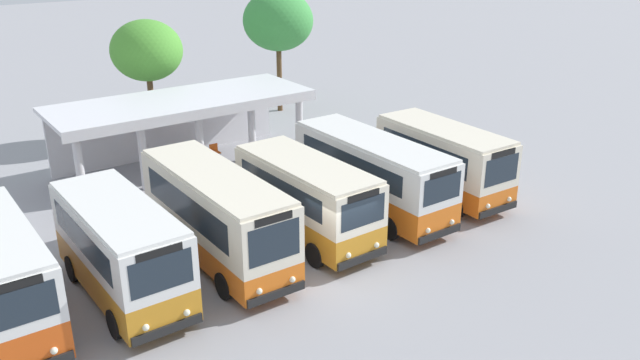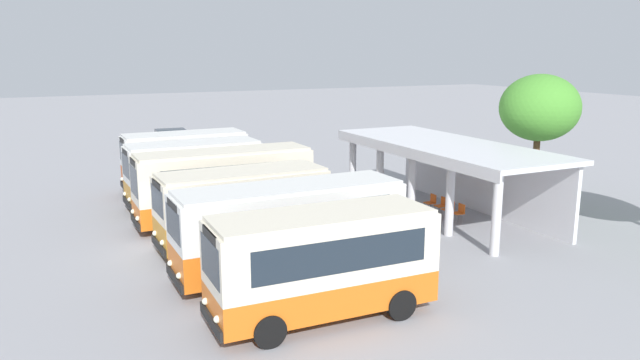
% 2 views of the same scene
% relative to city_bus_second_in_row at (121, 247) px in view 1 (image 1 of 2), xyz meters
% --- Properties ---
extents(ground_plane, '(180.00, 180.00, 0.00)m').
position_rel_city_bus_second_in_row_xyz_m(ground_plane, '(6.49, -2.73, -1.76)').
color(ground_plane, '#939399').
extents(city_bus_second_in_row, '(2.45, 6.58, 3.19)m').
position_rel_city_bus_second_in_row_xyz_m(city_bus_second_in_row, '(0.00, 0.00, 0.00)').
color(city_bus_second_in_row, black).
rests_on(city_bus_second_in_row, ground).
extents(city_bus_middle_cream, '(2.30, 7.81, 3.29)m').
position_rel_city_bus_second_in_row_xyz_m(city_bus_middle_cream, '(3.53, 0.46, 0.05)').
color(city_bus_middle_cream, black).
rests_on(city_bus_middle_cream, ground).
extents(city_bus_fourth_amber, '(2.50, 6.66, 3.05)m').
position_rel_city_bus_second_in_row_xyz_m(city_bus_fourth_amber, '(7.07, 0.12, -0.07)').
color(city_bus_fourth_amber, black).
rests_on(city_bus_fourth_amber, ground).
extents(city_bus_fifth_blue, '(2.37, 7.96, 3.14)m').
position_rel_city_bus_second_in_row_xyz_m(city_bus_fifth_blue, '(10.60, 0.60, -0.02)').
color(city_bus_fifth_blue, black).
rests_on(city_bus_fifth_blue, ground).
extents(city_bus_far_end_green, '(2.46, 6.56, 3.12)m').
position_rel_city_bus_second_in_row_xyz_m(city_bus_far_end_green, '(14.13, 0.09, -0.03)').
color(city_bus_far_end_green, black).
rests_on(city_bus_far_end_green, ground).
extents(terminal_canopy, '(12.32, 4.66, 3.40)m').
position_rel_city_bus_second_in_row_xyz_m(terminal_canopy, '(6.64, 10.54, 0.77)').
color(terminal_canopy, silver).
rests_on(terminal_canopy, ground).
extents(waiting_chair_end_by_column, '(0.45, 0.45, 0.86)m').
position_rel_city_bus_second_in_row_xyz_m(waiting_chair_end_by_column, '(6.04, 9.84, -1.24)').
color(waiting_chair_end_by_column, slate).
rests_on(waiting_chair_end_by_column, ground).
extents(waiting_chair_second_from_end, '(0.45, 0.45, 0.86)m').
position_rel_city_bus_second_in_row_xyz_m(waiting_chair_second_from_end, '(6.73, 9.94, -1.24)').
color(waiting_chair_second_from_end, slate).
rests_on(waiting_chair_second_from_end, ground).
extents(waiting_chair_middle_seat, '(0.45, 0.45, 0.86)m').
position_rel_city_bus_second_in_row_xyz_m(waiting_chair_middle_seat, '(7.41, 9.82, -1.24)').
color(waiting_chair_middle_seat, slate).
rests_on(waiting_chair_middle_seat, ground).
extents(waiting_chair_fourth_seat, '(0.45, 0.45, 0.86)m').
position_rel_city_bus_second_in_row_xyz_m(waiting_chair_fourth_seat, '(8.10, 9.86, -1.24)').
color(waiting_chair_fourth_seat, slate).
rests_on(waiting_chair_fourth_seat, ground).
extents(roadside_tree_behind_canopy, '(3.80, 3.80, 6.46)m').
position_rel_city_bus_second_in_row_xyz_m(roadside_tree_behind_canopy, '(7.10, 15.24, 3.05)').
color(roadside_tree_behind_canopy, brown).
rests_on(roadside_tree_behind_canopy, ground).
extents(roadside_tree_east_of_canopy, '(4.28, 4.28, 7.44)m').
position_rel_city_bus_second_in_row_xyz_m(roadside_tree_east_of_canopy, '(15.78, 15.97, 3.83)').
color(roadside_tree_east_of_canopy, brown).
rests_on(roadside_tree_east_of_canopy, ground).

